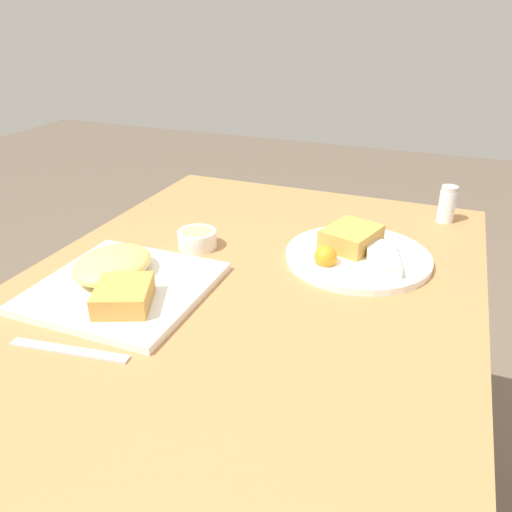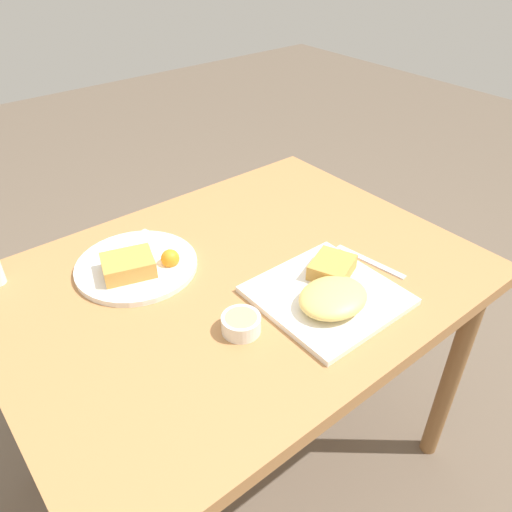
# 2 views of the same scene
# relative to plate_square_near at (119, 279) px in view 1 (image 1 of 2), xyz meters

# --- Properties ---
(dining_table) EXTENTS (1.09, 0.82, 0.74)m
(dining_table) POSITION_rel_plate_square_near_xyz_m (-0.10, 0.20, -0.10)
(dining_table) COLOR #B27A47
(dining_table) RESTS_ON ground_plane
(plate_square_near) EXTENTS (0.29, 0.29, 0.06)m
(plate_square_near) POSITION_rel_plate_square_near_xyz_m (0.00, 0.00, 0.00)
(plate_square_near) COLOR white
(plate_square_near) RESTS_ON dining_table
(plate_oval_far) EXTENTS (0.29, 0.29, 0.05)m
(plate_oval_far) POSITION_rel_plate_square_near_xyz_m (-0.27, 0.37, -0.01)
(plate_oval_far) COLOR white
(plate_oval_far) RESTS_ON dining_table
(sauce_ramekin) EXTENTS (0.08, 0.08, 0.04)m
(sauce_ramekin) POSITION_rel_plate_square_near_xyz_m (-0.21, 0.04, -0.00)
(sauce_ramekin) COLOR white
(sauce_ramekin) RESTS_ON dining_table
(salt_shaker) EXTENTS (0.04, 0.04, 0.09)m
(salt_shaker) POSITION_rel_plate_square_near_xyz_m (-0.55, 0.52, 0.02)
(salt_shaker) COLOR white
(salt_shaker) RESTS_ON dining_table
(butter_knife) EXTENTS (0.04, 0.19, 0.00)m
(butter_knife) POSITION_rel_plate_square_near_xyz_m (0.18, 0.04, -0.02)
(butter_knife) COLOR silver
(butter_knife) RESTS_ON dining_table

